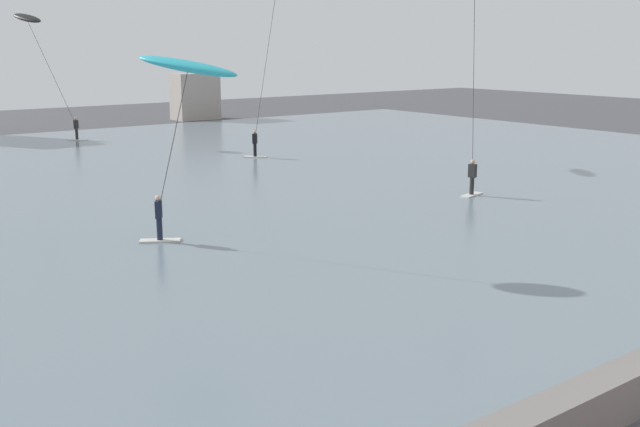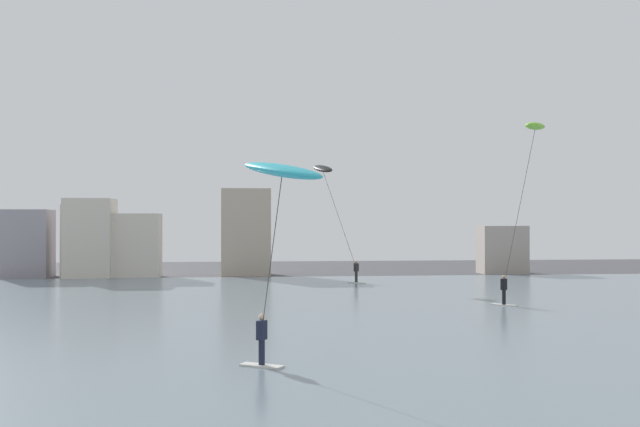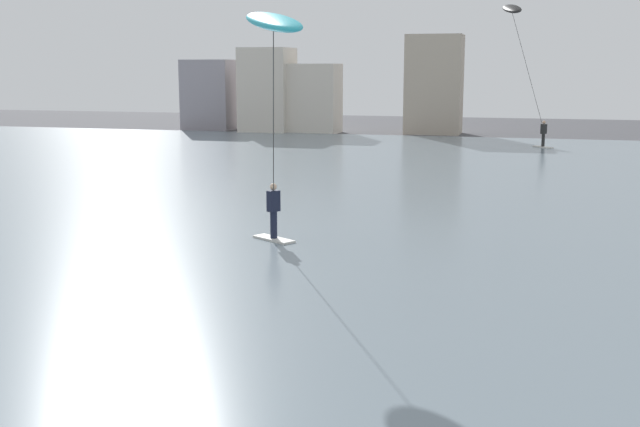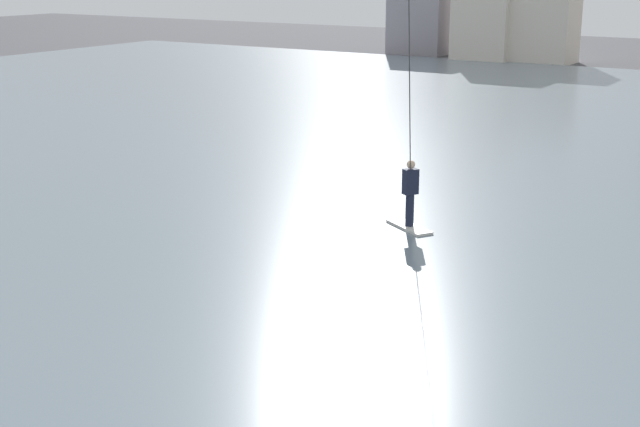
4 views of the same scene
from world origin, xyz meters
TOP-DOWN VIEW (x-y plane):
  - water_bay at (0.00, 30.03)m, footprint 84.00×52.00m
  - far_shore_buildings at (-8.19, 58.43)m, footprint 44.56×5.57m

SIDE VIEW (x-z plane):
  - water_bay at x=0.00m, z-range 0.00..0.10m
  - far_shore_buildings at x=-8.19m, z-range -0.68..6.71m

